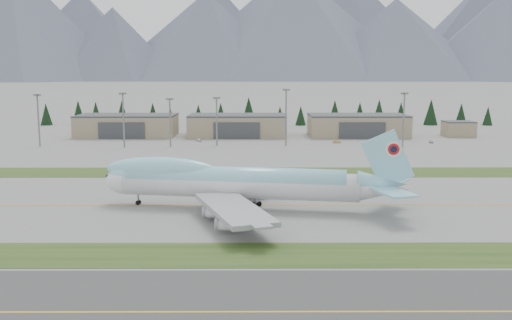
{
  "coord_description": "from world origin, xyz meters",
  "views": [
    {
      "loc": [
        -6.68,
        -133.79,
        31.55
      ],
      "look_at": [
        -6.19,
        19.07,
        8.0
      ],
      "focal_mm": 40.0,
      "sensor_mm": 36.0,
      "label": 1
    }
  ],
  "objects_px": {
    "hangar_left": "(127,125)",
    "service_vehicle_b": "(337,143)",
    "boeing_747_freighter": "(236,182)",
    "service_vehicle_a": "(199,141)",
    "hangar_center": "(238,125)",
    "service_vehicle_c": "(431,143)",
    "hangar_right": "(357,125)"
  },
  "relations": [
    {
      "from": "hangar_center",
      "to": "service_vehicle_b",
      "type": "distance_m",
      "value": 54.18
    },
    {
      "from": "hangar_right",
      "to": "service_vehicle_b",
      "type": "height_order",
      "value": "hangar_right"
    },
    {
      "from": "hangar_center",
      "to": "service_vehicle_a",
      "type": "distance_m",
      "value": 28.4
    },
    {
      "from": "hangar_right",
      "to": "service_vehicle_c",
      "type": "relative_size",
      "value": 11.94
    },
    {
      "from": "service_vehicle_a",
      "to": "service_vehicle_c",
      "type": "distance_m",
      "value": 106.08
    },
    {
      "from": "boeing_747_freighter",
      "to": "hangar_center",
      "type": "bearing_deg",
      "value": 100.88
    },
    {
      "from": "hangar_left",
      "to": "hangar_center",
      "type": "relative_size",
      "value": 1.0
    },
    {
      "from": "boeing_747_freighter",
      "to": "hangar_left",
      "type": "distance_m",
      "value": 164.43
    },
    {
      "from": "boeing_747_freighter",
      "to": "hangar_right",
      "type": "bearing_deg",
      "value": 79.34
    },
    {
      "from": "hangar_right",
      "to": "service_vehicle_c",
      "type": "distance_m",
      "value": 40.41
    },
    {
      "from": "service_vehicle_b",
      "to": "boeing_747_freighter",
      "type": "bearing_deg",
      "value": 160.37
    },
    {
      "from": "boeing_747_freighter",
      "to": "service_vehicle_b",
      "type": "distance_m",
      "value": 131.7
    },
    {
      "from": "hangar_center",
      "to": "service_vehicle_a",
      "type": "relative_size",
      "value": 12.69
    },
    {
      "from": "hangar_right",
      "to": "service_vehicle_b",
      "type": "xyz_separation_m",
      "value": [
        -14.34,
        -28.66,
        -5.39
      ]
    },
    {
      "from": "hangar_left",
      "to": "service_vehicle_b",
      "type": "xyz_separation_m",
      "value": [
        100.66,
        -28.66,
        -5.39
      ]
    },
    {
      "from": "service_vehicle_a",
      "to": "service_vehicle_c",
      "type": "relative_size",
      "value": 0.94
    },
    {
      "from": "hangar_left",
      "to": "service_vehicle_a",
      "type": "xyz_separation_m",
      "value": [
        37.61,
        -21.79,
        -5.39
      ]
    },
    {
      "from": "service_vehicle_a",
      "to": "service_vehicle_b",
      "type": "xyz_separation_m",
      "value": [
        63.04,
        -6.87,
        0.0
      ]
    },
    {
      "from": "boeing_747_freighter",
      "to": "service_vehicle_c",
      "type": "height_order",
      "value": "boeing_747_freighter"
    },
    {
      "from": "hangar_left",
      "to": "hangar_right",
      "type": "height_order",
      "value": "same"
    },
    {
      "from": "hangar_center",
      "to": "boeing_747_freighter",
      "type": "bearing_deg",
      "value": -88.49
    },
    {
      "from": "hangar_center",
      "to": "service_vehicle_a",
      "type": "xyz_separation_m",
      "value": [
        -17.39,
        -21.79,
        -5.39
      ]
    },
    {
      "from": "hangar_center",
      "to": "service_vehicle_a",
      "type": "height_order",
      "value": "hangar_center"
    },
    {
      "from": "boeing_747_freighter",
      "to": "hangar_center",
      "type": "xyz_separation_m",
      "value": [
        -4.04,
        153.46,
        -0.97
      ]
    },
    {
      "from": "service_vehicle_c",
      "to": "service_vehicle_b",
      "type": "bearing_deg",
      "value": -168.49
    },
    {
      "from": "service_vehicle_a",
      "to": "hangar_left",
      "type": "bearing_deg",
      "value": 115.86
    },
    {
      "from": "boeing_747_freighter",
      "to": "service_vehicle_c",
      "type": "bearing_deg",
      "value": 65.4
    },
    {
      "from": "service_vehicle_b",
      "to": "hangar_left",
      "type": "bearing_deg",
      "value": 72.91
    },
    {
      "from": "hangar_center",
      "to": "hangar_left",
      "type": "bearing_deg",
      "value": 180.0
    },
    {
      "from": "hangar_left",
      "to": "boeing_747_freighter",
      "type": "bearing_deg",
      "value": -68.96
    },
    {
      "from": "hangar_center",
      "to": "service_vehicle_c",
      "type": "height_order",
      "value": "hangar_center"
    },
    {
      "from": "boeing_747_freighter",
      "to": "service_vehicle_b",
      "type": "height_order",
      "value": "boeing_747_freighter"
    }
  ]
}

